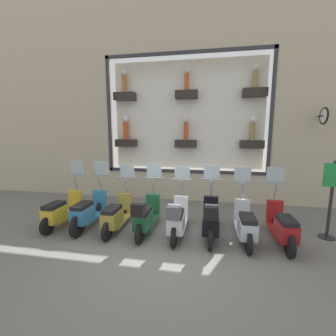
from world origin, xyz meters
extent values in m
plane|color=#66635E|center=(0.00, 0.00, 0.00)|extent=(120.00, 120.00, 0.00)
cube|color=tan|center=(3.60, 0.00, 0.51)|extent=(0.40, 5.79, 1.03)
cube|color=#2D2D33|center=(3.39, 0.00, 5.13)|extent=(0.04, 5.79, 0.12)
cube|color=#2D2D33|center=(3.39, 0.00, 1.09)|extent=(0.04, 5.79, 0.12)
cube|color=#2D2D33|center=(3.39, -2.84, 3.11)|extent=(0.04, 0.12, 4.17)
cube|color=#2D2D33|center=(3.39, 2.84, 3.11)|extent=(0.04, 0.12, 4.17)
cube|color=white|center=(3.95, 0.00, 3.11)|extent=(0.04, 5.55, 3.93)
cube|color=#28231E|center=(3.73, -2.33, 3.82)|extent=(0.36, 0.79, 0.28)
cylinder|color=#9E7F4C|center=(3.73, -2.33, 4.25)|extent=(0.16, 0.16, 0.58)
sphere|color=white|center=(3.73, -2.33, 4.65)|extent=(0.21, 0.21, 0.21)
cube|color=#28231E|center=(3.73, 0.00, 3.82)|extent=(0.36, 0.79, 0.28)
cylinder|color=#CC4C23|center=(3.73, 0.00, 4.24)|extent=(0.16, 0.16, 0.56)
sphere|color=beige|center=(3.73, 0.00, 4.63)|extent=(0.20, 0.20, 0.20)
cube|color=#28231E|center=(3.73, 2.33, 3.82)|extent=(0.36, 0.79, 0.28)
cylinder|color=#B26B2D|center=(3.73, 2.33, 4.27)|extent=(0.17, 0.17, 0.62)
sphere|color=white|center=(3.73, 2.33, 4.69)|extent=(0.22, 0.22, 0.22)
cube|color=#28231E|center=(3.73, -2.33, 2.07)|extent=(0.36, 0.79, 0.28)
cylinder|color=#9E7F4C|center=(3.73, -2.33, 2.51)|extent=(0.17, 0.17, 0.61)
sphere|color=white|center=(3.73, -2.33, 2.93)|extent=(0.22, 0.22, 0.22)
cube|color=#28231E|center=(3.73, 0.00, 2.07)|extent=(0.36, 0.79, 0.28)
cylinder|color=#CC4C23|center=(3.73, 0.00, 2.52)|extent=(0.17, 0.17, 0.61)
sphere|color=beige|center=(3.73, 0.00, 2.94)|extent=(0.22, 0.22, 0.22)
cube|color=#28231E|center=(3.73, 2.33, 2.07)|extent=(0.36, 0.79, 0.28)
cylinder|color=#CC4C23|center=(3.73, 2.33, 2.54)|extent=(0.18, 0.18, 0.66)
sphere|color=white|center=(3.73, 2.33, 3.00)|extent=(0.24, 0.24, 0.24)
cylinder|color=black|center=(3.23, -4.23, 2.98)|extent=(0.35, 0.05, 0.05)
torus|color=black|center=(3.05, -4.23, 2.98)|extent=(0.52, 0.06, 0.52)
cylinder|color=white|center=(3.05, -4.23, 2.98)|extent=(0.43, 0.03, 0.43)
cylinder|color=black|center=(1.28, -2.52, 0.24)|extent=(0.48, 0.09, 0.48)
cylinder|color=black|center=(-0.03, -2.52, 0.24)|extent=(0.48, 0.09, 0.48)
cube|color=maroon|center=(0.62, -2.52, 0.23)|extent=(1.02, 0.38, 0.06)
cube|color=maroon|center=(0.25, -2.52, 0.44)|extent=(0.61, 0.35, 0.36)
cube|color=black|center=(0.25, -2.52, 0.67)|extent=(0.58, 0.31, 0.10)
cube|color=maroon|center=(1.17, -2.52, 0.54)|extent=(0.12, 0.37, 0.56)
cylinder|color=gray|center=(1.24, -2.52, 1.03)|extent=(0.20, 0.06, 0.45)
cylinder|color=gray|center=(1.31, -2.52, 1.25)|extent=(0.04, 0.61, 0.04)
cube|color=silver|center=(1.35, -2.52, 1.44)|extent=(0.10, 0.42, 0.39)
cylinder|color=black|center=(1.29, -1.73, 0.23)|extent=(0.45, 0.09, 0.45)
cylinder|color=black|center=(-0.04, -1.73, 0.23)|extent=(0.45, 0.09, 0.45)
cube|color=#B7BCC6|center=(0.62, -1.73, 0.21)|extent=(1.02, 0.38, 0.06)
cube|color=#B7BCC6|center=(0.25, -1.73, 0.42)|extent=(0.61, 0.35, 0.36)
cube|color=black|center=(0.25, -1.73, 0.65)|extent=(0.58, 0.31, 0.10)
cube|color=#B7BCC6|center=(1.17, -1.73, 0.52)|extent=(0.12, 0.37, 0.56)
cylinder|color=gray|center=(1.24, -1.73, 1.02)|extent=(0.20, 0.06, 0.45)
cylinder|color=gray|center=(1.31, -1.73, 1.23)|extent=(0.04, 0.61, 0.04)
cube|color=silver|center=(1.35, -1.73, 1.43)|extent=(0.10, 0.42, 0.39)
cylinder|color=black|center=(1.26, -0.95, 0.26)|extent=(0.53, 0.09, 0.53)
cylinder|color=black|center=(-0.01, -0.95, 0.26)|extent=(0.53, 0.09, 0.53)
cube|color=black|center=(0.62, -0.95, 0.25)|extent=(1.02, 0.39, 0.06)
cube|color=black|center=(0.25, -0.95, 0.46)|extent=(0.61, 0.35, 0.36)
cube|color=black|center=(0.25, -0.95, 0.69)|extent=(0.58, 0.31, 0.10)
cube|color=black|center=(1.17, -0.95, 0.56)|extent=(0.12, 0.37, 0.56)
cylinder|color=gray|center=(1.24, -0.95, 1.05)|extent=(0.20, 0.06, 0.45)
cylinder|color=gray|center=(1.31, -0.95, 1.27)|extent=(0.04, 0.60, 0.04)
cube|color=silver|center=(1.35, -0.95, 1.47)|extent=(0.10, 0.42, 0.39)
cube|color=black|center=(-0.07, -0.95, 0.85)|extent=(0.28, 0.28, 0.28)
cylinder|color=black|center=(1.30, -0.16, 0.22)|extent=(0.45, 0.09, 0.45)
cylinder|color=black|center=(-0.05, -0.16, 0.22)|extent=(0.45, 0.09, 0.45)
cube|color=silver|center=(0.62, -0.16, 0.21)|extent=(1.02, 0.39, 0.06)
cube|color=silver|center=(0.25, -0.16, 0.42)|extent=(0.61, 0.35, 0.36)
cube|color=black|center=(0.25, -0.16, 0.65)|extent=(0.58, 0.31, 0.10)
cube|color=silver|center=(1.17, -0.16, 0.52)|extent=(0.12, 0.37, 0.56)
cylinder|color=gray|center=(1.24, -0.16, 1.02)|extent=(0.20, 0.06, 0.45)
cylinder|color=gray|center=(1.31, -0.16, 1.23)|extent=(0.04, 0.61, 0.04)
cube|color=silver|center=(1.35, -0.16, 1.41)|extent=(0.09, 0.42, 0.35)
cube|color=#4C4C51|center=(-0.09, -0.16, 0.81)|extent=(0.28, 0.28, 0.28)
cylinder|color=black|center=(1.28, 0.63, 0.24)|extent=(0.47, 0.09, 0.47)
cylinder|color=black|center=(-0.04, 0.63, 0.24)|extent=(0.47, 0.09, 0.47)
cube|color=#19512D|center=(0.62, 0.63, 0.23)|extent=(1.02, 0.39, 0.06)
cube|color=#19512D|center=(0.25, 0.63, 0.44)|extent=(0.61, 0.35, 0.36)
cube|color=black|center=(0.25, 0.63, 0.67)|extent=(0.58, 0.31, 0.10)
cube|color=#19512D|center=(1.17, 0.63, 0.54)|extent=(0.12, 0.37, 0.56)
cylinder|color=gray|center=(1.24, 0.63, 1.03)|extent=(0.20, 0.06, 0.45)
cylinder|color=gray|center=(1.31, 0.63, 1.24)|extent=(0.04, 0.60, 0.04)
cube|color=silver|center=(1.35, 0.63, 1.45)|extent=(0.10, 0.42, 0.41)
cube|color=black|center=(-0.08, 0.63, 0.83)|extent=(0.28, 0.28, 0.28)
cylinder|color=black|center=(1.30, 1.41, 0.22)|extent=(0.44, 0.09, 0.44)
cylinder|color=black|center=(-0.05, 1.41, 0.22)|extent=(0.44, 0.09, 0.44)
cube|color=olive|center=(0.62, 1.41, 0.21)|extent=(1.02, 0.38, 0.06)
cube|color=olive|center=(0.25, 1.41, 0.42)|extent=(0.61, 0.35, 0.36)
cube|color=black|center=(0.25, 1.41, 0.65)|extent=(0.58, 0.31, 0.10)
cube|color=olive|center=(1.17, 1.41, 0.52)|extent=(0.12, 0.37, 0.56)
cylinder|color=gray|center=(1.24, 1.41, 1.01)|extent=(0.20, 0.06, 0.45)
cylinder|color=gray|center=(1.31, 1.41, 1.23)|extent=(0.04, 0.60, 0.04)
cube|color=silver|center=(1.35, 1.41, 1.41)|extent=(0.09, 0.42, 0.35)
cylinder|color=black|center=(1.26, 2.20, 0.27)|extent=(0.54, 0.09, 0.54)
cylinder|color=black|center=(-0.01, 2.20, 0.27)|extent=(0.54, 0.09, 0.54)
cube|color=teal|center=(0.62, 2.20, 0.26)|extent=(1.02, 0.38, 0.06)
cube|color=teal|center=(0.25, 2.20, 0.47)|extent=(0.61, 0.35, 0.36)
cube|color=black|center=(0.25, 2.20, 0.70)|extent=(0.58, 0.31, 0.10)
cube|color=teal|center=(1.17, 2.20, 0.57)|extent=(0.12, 0.37, 0.56)
cylinder|color=gray|center=(1.24, 2.20, 1.06)|extent=(0.20, 0.06, 0.45)
cylinder|color=gray|center=(1.31, 2.20, 1.28)|extent=(0.04, 0.61, 0.04)
cube|color=silver|center=(1.35, 2.20, 1.48)|extent=(0.10, 0.42, 0.40)
cylinder|color=black|center=(1.29, 2.98, 0.23)|extent=(0.45, 0.09, 0.45)
cylinder|color=black|center=(-0.04, 2.98, 0.23)|extent=(0.45, 0.09, 0.45)
cube|color=gold|center=(0.62, 2.98, 0.21)|extent=(1.02, 0.38, 0.06)
cube|color=gold|center=(0.25, 2.98, 0.42)|extent=(0.61, 0.35, 0.36)
cube|color=black|center=(0.25, 2.98, 0.65)|extent=(0.58, 0.31, 0.10)
cube|color=gold|center=(1.17, 2.98, 0.52)|extent=(0.12, 0.37, 0.56)
cylinder|color=gray|center=(1.24, 2.98, 1.02)|extent=(0.20, 0.06, 0.45)
cylinder|color=gray|center=(1.31, 2.98, 1.23)|extent=(0.04, 0.61, 0.04)
cube|color=silver|center=(1.35, 2.98, 1.45)|extent=(0.11, 0.42, 0.43)
cylinder|color=#232326|center=(1.03, -3.69, 0.01)|extent=(0.36, 0.36, 0.02)
cylinder|color=#232326|center=(1.03, -3.69, 0.93)|extent=(0.07, 0.07, 1.86)
cube|color=#1E8438|center=(1.01, -3.69, 1.53)|extent=(0.03, 0.45, 0.55)
camera|label=1|loc=(-4.61, -0.87, 2.51)|focal=24.00mm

